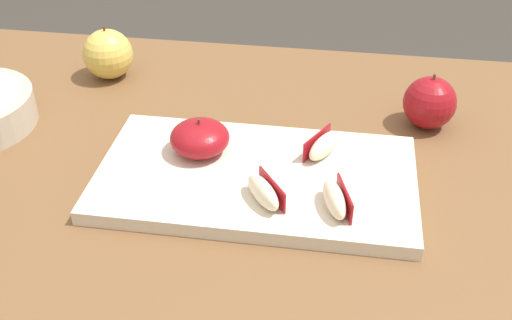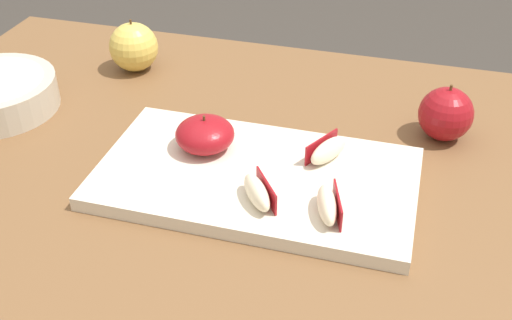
# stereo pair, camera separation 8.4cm
# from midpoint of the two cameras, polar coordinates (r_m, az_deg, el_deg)

# --- Properties ---
(dining_table) EXTENTS (1.15, 0.79, 0.76)m
(dining_table) POSITION_cam_midpoint_polar(r_m,az_deg,el_deg) (0.98, -5.28, -5.99)
(dining_table) COLOR brown
(dining_table) RESTS_ON ground_plane
(cutting_board) EXTENTS (0.43, 0.24, 0.02)m
(cutting_board) POSITION_cam_midpoint_polar(r_m,az_deg,el_deg) (0.86, -2.79, -1.75)
(cutting_board) COLOR beige
(cutting_board) RESTS_ON dining_table
(apple_half_skin_up) EXTENTS (0.08, 0.08, 0.05)m
(apple_half_skin_up) POSITION_cam_midpoint_polar(r_m,az_deg,el_deg) (0.89, -7.83, 1.92)
(apple_half_skin_up) COLOR maroon
(apple_half_skin_up) RESTS_ON cutting_board
(apple_wedge_middle) EXTENTS (0.06, 0.07, 0.03)m
(apple_wedge_middle) POSITION_cam_midpoint_polar(r_m,az_deg,el_deg) (0.88, 3.49, 1.25)
(apple_wedge_middle) COLOR beige
(apple_wedge_middle) RESTS_ON cutting_board
(apple_wedge_right) EXTENTS (0.05, 0.08, 0.03)m
(apple_wedge_right) POSITION_cam_midpoint_polar(r_m,az_deg,el_deg) (0.78, 4.18, -3.68)
(apple_wedge_right) COLOR beige
(apple_wedge_right) RESTS_ON cutting_board
(apple_wedge_near_knife) EXTENTS (0.06, 0.07, 0.03)m
(apple_wedge_near_knife) POSITION_cam_midpoint_polar(r_m,az_deg,el_deg) (0.79, -2.31, -3.02)
(apple_wedge_near_knife) COLOR beige
(apple_wedge_near_knife) RESTS_ON cutting_board
(whole_apple_red_delicious) EXTENTS (0.08, 0.08, 0.09)m
(whole_apple_red_delicious) POSITION_cam_midpoint_polar(r_m,az_deg,el_deg) (0.99, 13.18, 5.01)
(whole_apple_red_delicious) COLOR maroon
(whole_apple_red_delicious) RESTS_ON dining_table
(whole_apple_golden) EXTENTS (0.09, 0.09, 0.10)m
(whole_apple_golden) POSITION_cam_midpoint_polar(r_m,az_deg,el_deg) (1.15, -15.37, 9.20)
(whole_apple_golden) COLOR #DBBC51
(whole_apple_golden) RESTS_ON dining_table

